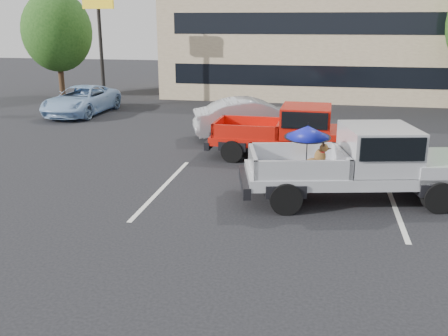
{
  "coord_description": "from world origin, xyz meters",
  "views": [
    {
      "loc": [
        1.08,
        -10.29,
        4.37
      ],
      "look_at": [
        -0.89,
        -0.16,
        1.3
      ],
      "focal_mm": 40.0,
      "sensor_mm": 36.0,
      "label": 1
    }
  ],
  "objects": [
    {
      "name": "red_pickup",
      "position": [
        0.5,
        5.66,
        0.96
      ],
      "size": [
        5.34,
        2.07,
        1.75
      ],
      "rotation": [
        0.0,
        0.0,
        -0.02
      ],
      "color": "black",
      "rests_on": "ground"
    },
    {
      "name": "stripe_right",
      "position": [
        3.0,
        2.0,
        0.0
      ],
      "size": [
        0.12,
        5.0,
        0.01
      ],
      "primitive_type": "cube",
      "color": "silver",
      "rests_on": "ground"
    },
    {
      "name": "stripe_left",
      "position": [
        -3.0,
        2.0,
        0.0
      ],
      "size": [
        0.12,
        5.0,
        0.01
      ],
      "primitive_type": "cube",
      "color": "silver",
      "rests_on": "ground"
    },
    {
      "name": "silver_sedan",
      "position": [
        -1.34,
        8.28,
        0.76
      ],
      "size": [
        4.89,
        3.03,
        1.52
      ],
      "primitive_type": "imported",
      "rotation": [
        0.0,
        0.0,
        1.9
      ],
      "color": "#9D9FA4",
      "rests_on": "ground"
    },
    {
      "name": "silver_pickup",
      "position": [
        2.33,
        2.06,
        1.05
      ],
      "size": [
        5.98,
        3.14,
        2.06
      ],
      "rotation": [
        0.0,
        0.0,
        0.22
      ],
      "color": "black",
      "rests_on": "ground"
    },
    {
      "name": "tree_back",
      "position": [
        6.0,
        24.0,
        4.41
      ],
      "size": [
        4.68,
        4.68,
        7.11
      ],
      "color": "#332114",
      "rests_on": "ground"
    },
    {
      "name": "blue_suv",
      "position": [
        -10.2,
        11.83,
        0.67
      ],
      "size": [
        2.35,
        4.88,
        1.34
      ],
      "primitive_type": "imported",
      "rotation": [
        0.0,
        0.0,
        -0.03
      ],
      "color": "#91B3D9",
      "rests_on": "ground"
    },
    {
      "name": "motel_building",
      "position": [
        2.0,
        20.99,
        3.21
      ],
      "size": [
        20.4,
        8.4,
        6.3
      ],
      "color": "tan",
      "rests_on": "ground"
    },
    {
      "name": "ground",
      "position": [
        0.0,
        0.0,
        0.0
      ],
      "size": [
        90.0,
        90.0,
        0.0
      ],
      "primitive_type": "plane",
      "color": "black",
      "rests_on": "ground"
    },
    {
      "name": "motel_sign",
      "position": [
        -10.0,
        14.0,
        4.65
      ],
      "size": [
        1.6,
        0.22,
        6.0
      ],
      "color": "black",
      "rests_on": "ground"
    },
    {
      "name": "tree_left",
      "position": [
        -14.0,
        17.0,
        3.73
      ],
      "size": [
        3.96,
        3.96,
        6.02
      ],
      "color": "#332114",
      "rests_on": "ground"
    }
  ]
}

